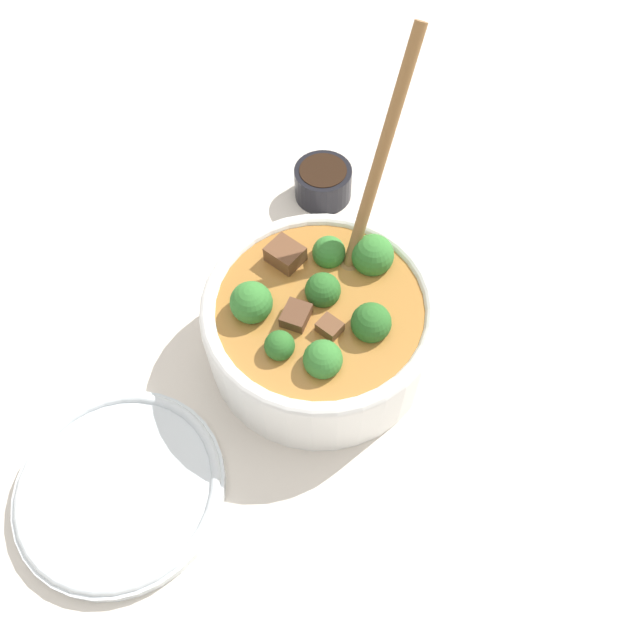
# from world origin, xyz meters

# --- Properties ---
(ground_plane) EXTENTS (4.00, 4.00, 0.00)m
(ground_plane) POSITION_xyz_m (0.00, 0.00, 0.00)
(ground_plane) COLOR silver
(stew_bowl) EXTENTS (0.24, 0.29, 0.29)m
(stew_bowl) POSITION_xyz_m (-0.00, 0.00, 0.05)
(stew_bowl) COLOR white
(stew_bowl) RESTS_ON ground_plane
(condiment_bowl) EXTENTS (0.07, 0.07, 0.04)m
(condiment_bowl) POSITION_xyz_m (-0.13, 0.18, 0.02)
(condiment_bowl) COLOR black
(condiment_bowl) RESTS_ON ground_plane
(empty_plate) EXTENTS (0.20, 0.20, 0.02)m
(empty_plate) POSITION_xyz_m (-0.05, -0.24, 0.01)
(empty_plate) COLOR white
(empty_plate) RESTS_ON ground_plane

